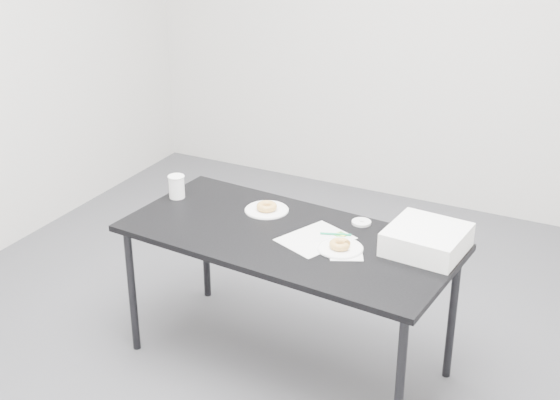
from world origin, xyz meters
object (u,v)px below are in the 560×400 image
at_px(scorecard, 315,239).
at_px(donut_near, 340,244).
at_px(bakery_box, 427,240).
at_px(coffee_cup, 177,187).
at_px(pen, 336,234).
at_px(table, 288,245).
at_px(plate_far, 267,210).
at_px(plate_near, 340,248).
at_px(donut_far, 267,206).

distance_m(scorecard, donut_near, 0.14).
xyz_separation_m(donut_near, bakery_box, (0.34, 0.16, 0.03)).
bearing_deg(coffee_cup, pen, -1.91).
distance_m(table, plate_far, 0.28).
height_order(plate_near, donut_far, donut_far).
height_order(coffee_cup, bakery_box, coffee_cup).
height_order(donut_near, plate_far, donut_near).
height_order(pen, plate_near, pen).
distance_m(pen, plate_near, 0.13).
bearing_deg(plate_far, donut_far, 0.00).
relative_size(pen, donut_far, 1.40).
xyz_separation_m(scorecard, bakery_box, (0.47, 0.12, 0.05)).
distance_m(donut_near, donut_far, 0.51).
relative_size(table, donut_near, 16.41).
distance_m(pen, bakery_box, 0.41).
distance_m(plate_near, donut_far, 0.51).
bearing_deg(donut_near, plate_far, 156.27).
bearing_deg(scorecard, plate_near, 6.74).
height_order(pen, bakery_box, bakery_box).
distance_m(donut_near, coffee_cup, 0.95).
xyz_separation_m(scorecard, plate_far, (-0.33, 0.17, 0.00)).
bearing_deg(plate_far, donut_near, -23.73).
xyz_separation_m(donut_near, coffee_cup, (-0.94, 0.14, 0.03)).
xyz_separation_m(table, plate_near, (0.26, -0.02, 0.06)).
xyz_separation_m(scorecard, coffee_cup, (-0.81, 0.10, 0.06)).
height_order(table, bakery_box, bakery_box).
bearing_deg(plate_near, coffee_cup, 171.39).
height_order(pen, coffee_cup, coffee_cup).
height_order(donut_far, bakery_box, bakery_box).
relative_size(plate_near, donut_near, 2.13).
bearing_deg(plate_far, pen, -13.04).
height_order(donut_far, coffee_cup, coffee_cup).
bearing_deg(donut_far, table, -41.87).
relative_size(table, plate_near, 7.71).
bearing_deg(bakery_box, table, -162.43).
height_order(pen, donut_near, donut_near).
height_order(table, plate_far, plate_far).
distance_m(table, scorecard, 0.14).
xyz_separation_m(pen, coffee_cup, (-0.87, 0.03, 0.05)).
distance_m(scorecard, donut_far, 0.37).
bearing_deg(donut_near, bakery_box, 25.23).
bearing_deg(plate_near, plate_far, 156.27).
distance_m(plate_far, bakery_box, 0.81).
xyz_separation_m(donut_near, donut_far, (-0.47, 0.21, -0.00)).
distance_m(scorecard, pen, 0.10).
bearing_deg(scorecard, coffee_cup, -164.72).
relative_size(table, pen, 11.22).
xyz_separation_m(pen, plate_near, (0.07, -0.11, -0.00)).
bearing_deg(table, coffee_cup, 174.46).
height_order(pen, donut_far, donut_far).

